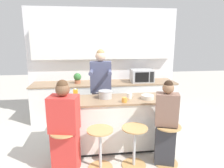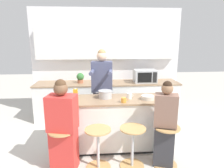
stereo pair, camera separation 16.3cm
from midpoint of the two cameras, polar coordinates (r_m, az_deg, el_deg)
The scene contains 19 objects.
ground_plane at distance 3.87m, azimuth -1.14°, elevation -17.51°, with size 16.00×16.00×0.00m, color beige.
wall_back at distance 5.14m, azimuth -3.38°, elevation 8.26°, with size 3.78×0.22×2.70m.
back_counter at distance 5.03m, azimuth -2.96°, elevation -4.56°, with size 3.51×0.69×0.90m.
kitchen_island at distance 3.65m, azimuth -1.17°, elevation -11.13°, with size 1.97×0.65×0.93m.
bar_stool_leftmost at distance 3.19m, azimuth -14.86°, elevation -17.42°, with size 0.40×0.40×0.65m.
bar_stool_center_left at distance 3.15m, azimuth -4.93°, elevation -17.38°, with size 0.40×0.40×0.65m.
bar_stool_center_right at distance 3.21m, azimuth 4.89°, elevation -16.79°, with size 0.40×0.40×0.65m.
bar_stool_rightmost at distance 3.35m, azimuth 14.07°, elevation -15.83°, with size 0.40×0.40×0.65m.
person_cooking at distance 4.02m, azimuth -4.32°, elevation -2.73°, with size 0.46×0.59×1.76m.
person_wrapped_blanket at distance 3.07m, azimuth -14.85°, elevation -12.37°, with size 0.46×0.36×1.40m.
person_seated_near at distance 3.26m, azimuth 13.71°, elevation -11.71°, with size 0.39×0.35×1.35m.
cooking_pot at distance 3.51m, azimuth -3.25°, elevation -2.98°, with size 0.33×0.24×0.14m.
fruit_bowl at distance 3.51m, azimuth 8.83°, elevation -3.70°, with size 0.22×0.22×0.07m.
coffee_cup_near at distance 3.51m, azimuth 3.62°, elevation -3.33°, with size 0.12×0.09×0.10m.
coffee_cup_far at distance 3.30m, azimuth 2.15°, elevation -4.55°, with size 0.12×0.09×0.08m.
banana_bunch at distance 3.32m, azimuth -12.39°, elevation -5.03°, with size 0.15×0.11×0.05m.
juice_carton at distance 3.46m, azimuth -11.69°, elevation -3.05°, with size 0.07×0.07×0.20m.
microwave at distance 4.99m, azimuth 7.61°, elevation 2.35°, with size 0.54×0.39×0.31m.
potted_plant at distance 4.88m, azimuth -10.79°, elevation 1.72°, with size 0.18×0.18×0.25m.
Camera 1 is at (-0.43, -3.31, 1.96)m, focal length 32.00 mm.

